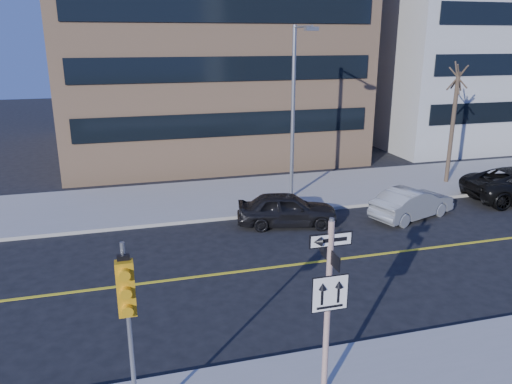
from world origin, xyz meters
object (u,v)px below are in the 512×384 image
object	(u,v)px
parked_car_b	(412,203)
streetlight_a	(295,103)
sign_pole	(328,299)
street_tree_west	(458,80)
parked_car_a	(287,209)
traffic_signal	(127,303)

from	to	relation	value
parked_car_b	streetlight_a	size ratio (longest dim) A/B	0.51
sign_pole	parked_car_b	distance (m)	12.81
parked_car_b	streetlight_a	xyz separation A→B (m)	(-4.24, 3.62, 4.08)
sign_pole	street_tree_west	world-z (taller)	street_tree_west
sign_pole	parked_car_a	size ratio (longest dim) A/B	0.97
parked_car_b	sign_pole	bearing A→B (deg)	120.66
parked_car_a	parked_car_b	distance (m)	5.62
parked_car_b	street_tree_west	bearing A→B (deg)	-67.69
sign_pole	street_tree_west	xyz separation A→B (m)	(13.00, 13.81, 3.09)
parked_car_a	street_tree_west	bearing A→B (deg)	-58.54
sign_pole	parked_car_a	distance (m)	10.74
traffic_signal	parked_car_b	world-z (taller)	traffic_signal
parked_car_b	streetlight_a	bearing A→B (deg)	30.68
parked_car_b	street_tree_west	size ratio (longest dim) A/B	0.65
traffic_signal	street_tree_west	bearing A→B (deg)	39.39
parked_car_a	parked_car_b	size ratio (longest dim) A/B	1.02
street_tree_west	parked_car_a	bearing A→B (deg)	-161.06
parked_car_a	streetlight_a	world-z (taller)	streetlight_a
sign_pole	streetlight_a	bearing A→B (deg)	73.23
traffic_signal	street_tree_west	size ratio (longest dim) A/B	0.63
parked_car_b	streetlight_a	distance (m)	6.91
traffic_signal	street_tree_west	distance (m)	22.14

